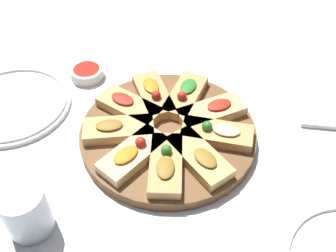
{
  "coord_description": "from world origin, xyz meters",
  "views": [
    {
      "loc": [
        -0.27,
        0.47,
        0.59
      ],
      "look_at": [
        0.0,
        0.0,
        0.03
      ],
      "focal_mm": 42.0,
      "sensor_mm": 36.0,
      "label": 1
    }
  ],
  "objects_px": {
    "plate_right": "(12,104)",
    "napkin_stack": "(328,111)",
    "serving_board": "(168,133)",
    "water_glass": "(26,211)",
    "dipping_bowl": "(87,72)"
  },
  "relations": [
    {
      "from": "serving_board",
      "to": "plate_right",
      "type": "relative_size",
      "value": 1.4
    },
    {
      "from": "plate_right",
      "to": "dipping_bowl",
      "type": "relative_size",
      "value": 3.23
    },
    {
      "from": "napkin_stack",
      "to": "dipping_bowl",
      "type": "bearing_deg",
      "value": 16.87
    },
    {
      "from": "serving_board",
      "to": "napkin_stack",
      "type": "relative_size",
      "value": 2.89
    },
    {
      "from": "serving_board",
      "to": "napkin_stack",
      "type": "bearing_deg",
      "value": -138.32
    },
    {
      "from": "water_glass",
      "to": "dipping_bowl",
      "type": "distance_m",
      "value": 0.4
    },
    {
      "from": "serving_board",
      "to": "napkin_stack",
      "type": "distance_m",
      "value": 0.35
    },
    {
      "from": "plate_right",
      "to": "napkin_stack",
      "type": "distance_m",
      "value": 0.69
    },
    {
      "from": "serving_board",
      "to": "dipping_bowl",
      "type": "relative_size",
      "value": 4.52
    },
    {
      "from": "plate_right",
      "to": "napkin_stack",
      "type": "xyz_separation_m",
      "value": [
        -0.61,
        -0.33,
        -0.0
      ]
    },
    {
      "from": "serving_board",
      "to": "water_glass",
      "type": "relative_size",
      "value": 3.84
    },
    {
      "from": "water_glass",
      "to": "napkin_stack",
      "type": "distance_m",
      "value": 0.64
    },
    {
      "from": "serving_board",
      "to": "napkin_stack",
      "type": "xyz_separation_m",
      "value": [
        -0.26,
        -0.23,
        -0.01
      ]
    },
    {
      "from": "serving_board",
      "to": "water_glass",
      "type": "bearing_deg",
      "value": 71.83
    },
    {
      "from": "serving_board",
      "to": "plate_right",
      "type": "xyz_separation_m",
      "value": [
        0.34,
        0.09,
        -0.0
      ]
    }
  ]
}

